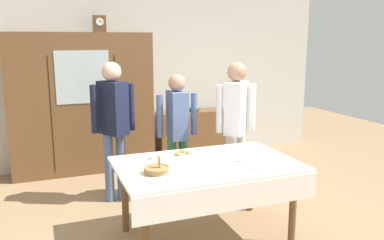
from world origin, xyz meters
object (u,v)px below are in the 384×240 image
bread_basket (157,169)px  pastry_plate (182,154)px  book_stack (194,109)px  spoon_far_right (193,178)px  spoon_mid_left (227,165)px  dining_table (208,173)px  bookshelf_low (194,134)px  wall_cabinet (83,104)px  person_by_cabinet (113,118)px  tea_cup_mid_left (242,159)px  person_near_right_end (236,117)px  person_behind_table_left (177,124)px  tea_cup_far_left (259,167)px  mantel_clock (99,24)px  tea_cup_near_right (155,157)px

bread_basket → pastry_plate: bearing=47.6°
book_stack → spoon_far_right: book_stack is taller
bread_basket → spoon_far_right: bearing=-44.0°
spoon_far_right → book_stack: bearing=68.8°
spoon_mid_left → dining_table: bearing=148.2°
dining_table → bookshelf_low: (0.87, 2.64, -0.28)m
bookshelf_low → book_stack: (-0.00, 0.00, 0.44)m
dining_table → bread_basket: bearing=-171.0°
wall_cabinet → person_by_cabinet: size_ratio=1.21×
dining_table → wall_cabinet: wall_cabinet is taller
tea_cup_mid_left → pastry_plate: (-0.47, 0.43, -0.02)m
bookshelf_low → dining_table: bearing=-108.3°
person_near_right_end → spoon_mid_left: bearing=-121.4°
spoon_far_right → person_behind_table_left: 1.49m
bread_basket → person_by_cabinet: (-0.14, 1.39, 0.23)m
bookshelf_low → book_stack: size_ratio=5.38×
wall_cabinet → tea_cup_mid_left: bearing=-65.1°
dining_table → person_by_cabinet: person_by_cabinet is taller
person_near_right_end → bread_basket: bearing=-144.4°
book_stack → tea_cup_far_left: bearing=-99.8°
mantel_clock → person_by_cabinet: size_ratio=0.14×
mantel_clock → tea_cup_mid_left: bearing=-70.5°
person_by_cabinet → spoon_far_right: bearing=-76.5°
mantel_clock → pastry_plate: size_ratio=0.86×
tea_cup_near_right → person_near_right_end: bearing=22.6°
pastry_plate → tea_cup_far_left: bearing=-54.6°
spoon_mid_left → person_by_cabinet: person_by_cabinet is taller
bread_basket → pastry_plate: (0.40, 0.44, -0.02)m
tea_cup_near_right → bread_basket: (-0.10, -0.41, 0.01)m
tea_cup_mid_left → spoon_far_right: (-0.62, -0.26, -0.02)m
bread_basket → pastry_plate: 0.60m
book_stack → person_by_cabinet: 2.06m
tea_cup_far_left → spoon_mid_left: bearing=129.4°
tea_cup_near_right → person_near_right_end: size_ratio=0.08×
pastry_plate → person_behind_table_left: size_ratio=0.18×
tea_cup_mid_left → tea_cup_near_right: same height
bookshelf_low → person_by_cabinet: size_ratio=0.70×
mantel_clock → bookshelf_low: mantel_clock is taller
bookshelf_low → spoon_mid_left: size_ratio=10.07×
tea_cup_far_left → pastry_plate: size_ratio=0.46×
wall_cabinet → mantel_clock: mantel_clock is taller
wall_cabinet → spoon_far_right: 3.00m
mantel_clock → tea_cup_near_right: bearing=-85.9°
book_stack → tea_cup_near_right: bearing=-119.6°
spoon_far_right → person_by_cabinet: bearing=103.5°
spoon_far_right → person_near_right_end: size_ratio=0.07×
tea_cup_near_right → tea_cup_far_left: same height
bookshelf_low → bread_basket: bearing=-117.4°
person_by_cabinet → person_near_right_end: size_ratio=1.00×
wall_cabinet → spoon_far_right: wall_cabinet is taller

